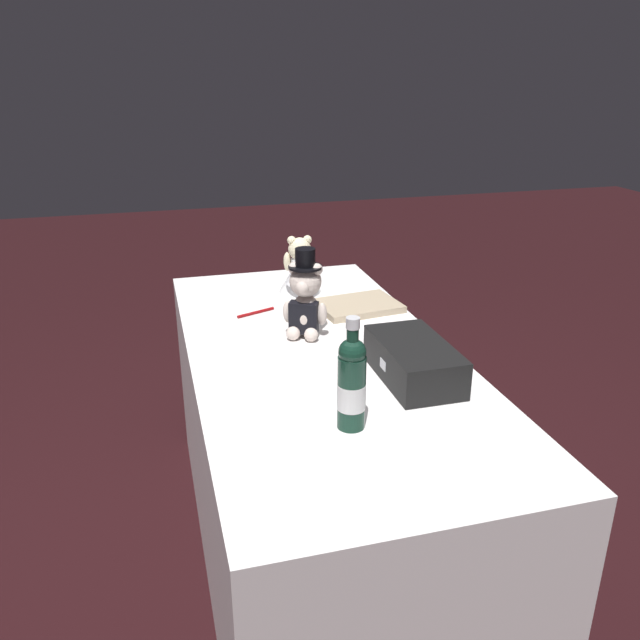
{
  "coord_description": "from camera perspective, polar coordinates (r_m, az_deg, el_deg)",
  "views": [
    {
      "loc": [
        1.71,
        -0.47,
        1.58
      ],
      "look_at": [
        0.0,
        0.0,
        0.88
      ],
      "focal_mm": 36.01,
      "sensor_mm": 36.0,
      "label": 1
    }
  ],
  "objects": [
    {
      "name": "guestbook",
      "position": [
        2.28,
        3.41,
        1.28
      ],
      "size": [
        0.24,
        0.3,
        0.02
      ],
      "primitive_type": "cube",
      "rotation": [
        0.0,
        0.0,
        0.12
      ],
      "color": "tan",
      "rests_on": "reception_table"
    },
    {
      "name": "gift_case_black",
      "position": [
        1.77,
        8.34,
        -3.61
      ],
      "size": [
        0.33,
        0.18,
        0.1
      ],
      "color": "black",
      "rests_on": "reception_table"
    },
    {
      "name": "signing_pen",
      "position": [
        2.24,
        -5.61,
        0.7
      ],
      "size": [
        0.07,
        0.15,
        0.01
      ],
      "color": "maroon",
      "rests_on": "reception_table"
    },
    {
      "name": "teddy_bear_groom",
      "position": [
        2.01,
        -1.33,
        1.82
      ],
      "size": [
        0.14,
        0.13,
        0.28
      ],
      "color": "beige",
      "rests_on": "reception_table"
    },
    {
      "name": "teddy_bear_bride",
      "position": [
        2.42,
        -1.75,
        4.59
      ],
      "size": [
        0.2,
        0.16,
        0.22
      ],
      "color": "white",
      "rests_on": "reception_table"
    },
    {
      "name": "ground_plane",
      "position": [
        2.37,
        0.0,
        -20.08
      ],
      "size": [
        12.0,
        12.0,
        0.0
      ],
      "primitive_type": "plane",
      "color": "black"
    },
    {
      "name": "reception_table",
      "position": [
        2.13,
        0.0,
        -12.28
      ],
      "size": [
        1.68,
        0.78,
        0.78
      ],
      "primitive_type": "cube",
      "color": "white",
      "rests_on": "ground_plane"
    },
    {
      "name": "champagne_bottle",
      "position": [
        1.5,
        2.83,
        -5.55
      ],
      "size": [
        0.07,
        0.07,
        0.28
      ],
      "color": "#133326",
      "rests_on": "reception_table"
    }
  ]
}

